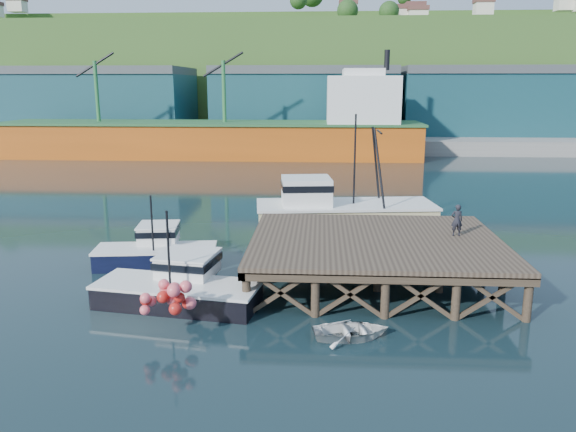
# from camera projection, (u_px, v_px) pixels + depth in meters

# --- Properties ---
(ground) EXTENTS (300.00, 300.00, 0.00)m
(ground) POSITION_uv_depth(u_px,v_px,m) (263.00, 277.00, 27.97)
(ground) COLOR black
(ground) RESTS_ON ground
(wharf) EXTENTS (12.00, 10.00, 2.62)m
(wharf) POSITION_uv_depth(u_px,v_px,m) (376.00, 243.00, 27.03)
(wharf) COLOR brown
(wharf) RESTS_ON ground
(far_quay) EXTENTS (160.00, 40.00, 2.00)m
(far_quay) POSITION_uv_depth(u_px,v_px,m) (305.00, 136.00, 95.80)
(far_quay) COLOR gray
(far_quay) RESTS_ON ground
(warehouse_left) EXTENTS (32.00, 16.00, 9.00)m
(warehouse_left) POSITION_uv_depth(u_px,v_px,m) (91.00, 103.00, 91.70)
(warehouse_left) COLOR #17404E
(warehouse_left) RESTS_ON far_quay
(warehouse_mid) EXTENTS (28.00, 16.00, 9.00)m
(warehouse_mid) POSITION_uv_depth(u_px,v_px,m) (304.00, 104.00, 89.69)
(warehouse_mid) COLOR #17404E
(warehouse_mid) RESTS_ON far_quay
(warehouse_right) EXTENTS (30.00, 16.00, 9.00)m
(warehouse_right) POSITION_uv_depth(u_px,v_px,m) (495.00, 104.00, 87.96)
(warehouse_right) COLOR #17404E
(warehouse_right) RESTS_ON far_quay
(cargo_ship) EXTENTS (55.50, 10.00, 13.75)m
(cargo_ship) POSITION_uv_depth(u_px,v_px,m) (236.00, 132.00, 74.37)
(cargo_ship) COLOR #C45412
(cargo_ship) RESTS_ON ground
(hillside) EXTENTS (220.00, 50.00, 22.00)m
(hillside) POSITION_uv_depth(u_px,v_px,m) (309.00, 78.00, 122.70)
(hillside) COLOR #2D511E
(hillside) RESTS_ON ground
(boat_navy) EXTENTS (6.51, 3.78, 3.93)m
(boat_navy) POSITION_uv_depth(u_px,v_px,m) (157.00, 250.00, 29.83)
(boat_navy) COLOR black
(boat_navy) RESTS_ON ground
(boat_black) EXTENTS (7.42, 6.17, 4.39)m
(boat_black) POSITION_uv_depth(u_px,v_px,m) (180.00, 286.00, 24.43)
(boat_black) COLOR black
(boat_black) RESTS_ON ground
(trawler) EXTENTS (11.77, 5.37, 7.62)m
(trawler) POSITION_uv_depth(u_px,v_px,m) (341.00, 209.00, 36.08)
(trawler) COLOR beige
(trawler) RESTS_ON ground
(dinghy) EXTENTS (3.22, 2.55, 0.60)m
(dinghy) POSITION_uv_depth(u_px,v_px,m) (351.00, 331.00, 21.17)
(dinghy) COLOR silver
(dinghy) RESTS_ON ground
(dockworker) EXTENTS (0.59, 0.41, 1.57)m
(dockworker) POSITION_uv_depth(u_px,v_px,m) (457.00, 220.00, 27.42)
(dockworker) COLOR black
(dockworker) RESTS_ON wharf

